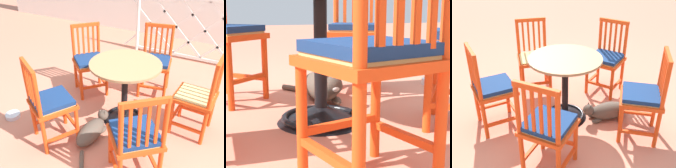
# 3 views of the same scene
# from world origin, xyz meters

# --- Properties ---
(ground_plane) EXTENTS (24.00, 24.00, 0.00)m
(ground_plane) POSITION_xyz_m (0.00, 0.00, 0.00)
(ground_plane) COLOR #C6755B
(cafe_table) EXTENTS (0.76, 0.76, 0.73)m
(cafe_table) POSITION_xyz_m (-0.11, 0.15, 0.28)
(cafe_table) COLOR black
(cafe_table) RESTS_ON ground_plane
(orange_chair_by_planter) EXTENTS (0.54, 0.54, 0.91)m
(orange_chair_by_planter) POSITION_xyz_m (-0.62, -0.49, 0.45)
(orange_chair_by_planter) COLOR #D64214
(orange_chair_by_planter) RESTS_ON ground_plane
(orange_chair_near_fence) EXTENTS (0.47, 0.47, 0.91)m
(orange_chair_near_fence) POSITION_xyz_m (-0.04, 0.89, 0.45)
(orange_chair_near_fence) COLOR #D64214
(orange_chair_near_fence) RESTS_ON ground_plane
(tabby_cat) EXTENTS (0.28, 0.73, 0.23)m
(tabby_cat) POSITION_xyz_m (-0.27, -0.28, 0.10)
(tabby_cat) COLOR #4C4238
(tabby_cat) RESTS_ON ground_plane
(pet_water_bowl) EXTENTS (0.17, 0.17, 0.05)m
(pet_water_bowl) POSITION_xyz_m (-1.29, -0.45, 0.03)
(pet_water_bowl) COLOR silver
(pet_water_bowl) RESTS_ON ground_plane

